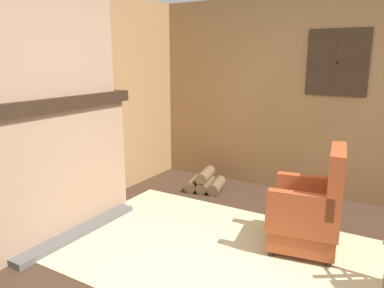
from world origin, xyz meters
The scene contains 9 objects.
wood_panel_wall_left centered at (-2.35, 0.00, 1.22)m, with size 0.06×5.24×2.43m.
wood_panel_wall_back centered at (0.00, 2.35, 1.23)m, with size 5.24×0.09×2.43m.
fireplace_hearth centered at (-2.11, 0.00, 0.67)m, with size 0.61×1.68×1.35m.
chimney_breast centered at (-2.12, 0.00, 1.88)m, with size 0.35×1.39×1.07m.
area_rug centered at (-0.34, 0.40, 0.01)m, with size 3.34×1.93×0.01m.
armchair centered at (0.15, 0.85, 0.36)m, with size 0.68×0.68×0.96m.
firewood_stack centered at (-1.40, 1.75, 0.11)m, with size 0.53×0.51×0.27m.
oil_lamp_vase centered at (-2.16, -0.26, 1.45)m, with size 0.12×0.12×0.29m.
storage_case centered at (-2.16, 0.26, 1.42)m, with size 0.16×0.23×0.14m.
Camera 1 is at (0.83, -2.32, 1.70)m, focal length 35.00 mm.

